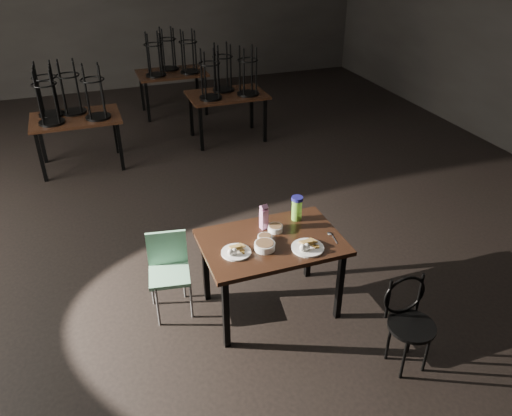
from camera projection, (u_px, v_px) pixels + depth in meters
name	position (u px, v px, depth m)	size (l,w,h in m)	color
room	(185.00, 20.00, 4.53)	(12.00, 12.04, 3.22)	black
main_table	(272.00, 248.00, 4.31)	(1.20, 0.80, 0.75)	black
plate_left	(236.00, 251.00, 4.09)	(0.25, 0.25, 0.08)	white
plate_right	(308.00, 246.00, 4.15)	(0.27, 0.27, 0.09)	white
bowl_near	(265.00, 238.00, 4.25)	(0.13, 0.13, 0.05)	white
bowl_far	(275.00, 228.00, 4.38)	(0.13, 0.13, 0.05)	white
bowl_big	(265.00, 246.00, 4.14)	(0.17, 0.17, 0.06)	white
juice_carton	(264.00, 217.00, 4.38)	(0.07, 0.07, 0.24)	#991B70
water_bottle	(297.00, 208.00, 4.51)	(0.11, 0.11, 0.23)	#82D53E
spoon	(330.00, 234.00, 4.34)	(0.05, 0.19, 0.01)	silver
bentwood_chair	(408.00, 316.00, 3.87)	(0.37, 0.37, 0.78)	black
school_chair	(169.00, 266.00, 4.43)	(0.41, 0.41, 0.76)	#77BA94
bg_table_left	(72.00, 114.00, 6.86)	(1.20, 0.80, 1.48)	black
bg_table_right	(227.00, 92.00, 7.76)	(1.20, 0.80, 1.48)	black
bg_table_far	(172.00, 71.00, 8.84)	(1.20, 0.80, 1.48)	black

